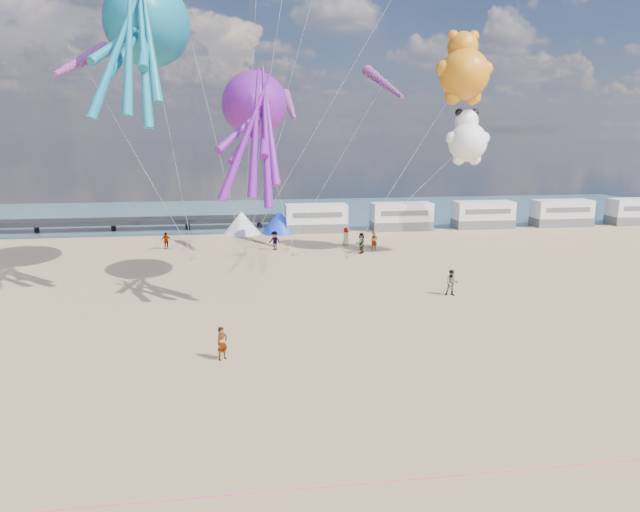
{
  "coord_description": "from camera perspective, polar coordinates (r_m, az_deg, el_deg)",
  "views": [
    {
      "loc": [
        -2.09,
        -20.46,
        10.79
      ],
      "look_at": [
        1.63,
        6.0,
        4.88
      ],
      "focal_mm": 32.0,
      "sensor_mm": 36.0,
      "label": 1
    }
  ],
  "objects": [
    {
      "name": "tent_white",
      "position": [
        61.22,
        -7.84,
        3.33
      ],
      "size": [
        4.0,
        4.0,
        2.4
      ],
      "primitive_type": "cone",
      "color": "white",
      "rests_on": "ground"
    },
    {
      "name": "sandbag_e",
      "position": [
        50.68,
        -7.64,
        0.18
      ],
      "size": [
        0.5,
        0.35,
        0.22
      ],
      "primitive_type": "cube",
      "color": "gray",
      "rests_on": "ground"
    },
    {
      "name": "ground",
      "position": [
        23.23,
        -2.0,
        -15.23
      ],
      "size": [
        120.0,
        120.0,
        0.0
      ],
      "primitive_type": "plane",
      "color": "tan",
      "rests_on": "ground"
    },
    {
      "name": "kite_panda",
      "position": [
        49.82,
        14.55,
        10.96
      ],
      "size": [
        4.44,
        4.25,
        5.48
      ],
      "primitive_type": null,
      "rotation": [
        0.0,
        0.0,
        0.17
      ],
      "color": "white"
    },
    {
      "name": "beachgoer_2",
      "position": [
        52.45,
        -4.56,
        1.54
      ],
      "size": [
        1.08,
        1.03,
        1.77
      ],
      "primitive_type": "imported",
      "rotation": [
        0.0,
        0.0,
        5.71
      ],
      "color": "#7F6659",
      "rests_on": "ground"
    },
    {
      "name": "sandbag_c",
      "position": [
        49.18,
        3.0,
        -0.1
      ],
      "size": [
        0.5,
        0.35,
        0.22
      ],
      "primitive_type": "cube",
      "color": "gray",
      "rests_on": "ground"
    },
    {
      "name": "motorhome_1",
      "position": [
        63.65,
        8.14,
        3.94
      ],
      "size": [
        6.6,
        2.5,
        3.0
      ],
      "primitive_type": "cube",
      "color": "silver",
      "rests_on": "ground"
    },
    {
      "name": "beachgoer_0",
      "position": [
        54.57,
        2.59,
        1.96
      ],
      "size": [
        0.57,
        0.72,
        1.71
      ],
      "primitive_type": "imported",
      "rotation": [
        0.0,
        0.0,
        1.86
      ],
      "color": "#7F6659",
      "rests_on": "ground"
    },
    {
      "name": "beachgoer_5",
      "position": [
        52.52,
        5.43,
        1.49
      ],
      "size": [
        1.64,
        0.86,
        1.69
      ],
      "primitive_type": "imported",
      "rotation": [
        0.0,
        0.0,
        0.25
      ],
      "color": "#7F6659",
      "rests_on": "ground"
    },
    {
      "name": "kite_octopus_purple",
      "position": [
        39.58,
        -6.58,
        14.83
      ],
      "size": [
        7.42,
        10.25,
        10.77
      ],
      "primitive_type": null,
      "rotation": [
        0.0,
        0.0,
        -0.4
      ],
      "color": "#6D1594"
    },
    {
      "name": "kite_octopus_teal",
      "position": [
        44.01,
        -16.87,
        21.35
      ],
      "size": [
        7.48,
        11.73,
        12.42
      ],
      "primitive_type": null,
      "rotation": [
        0.0,
        0.0,
        -0.28
      ],
      "color": "#147592"
    },
    {
      "name": "kite_teddy_orange",
      "position": [
        49.33,
        14.21,
        17.19
      ],
      "size": [
        6.01,
        5.82,
        6.89
      ],
      "primitive_type": null,
      "rotation": [
        0.0,
        0.0,
        -0.3
      ],
      "color": "orange"
    },
    {
      "name": "motorhome_0",
      "position": [
        61.7,
        -0.39,
        3.8
      ],
      "size": [
        6.6,
        2.5,
        3.0
      ],
      "primitive_type": "cube",
      "color": "silver",
      "rests_on": "ground"
    },
    {
      "name": "windsock_left",
      "position": [
        44.74,
        -22.68,
        17.55
      ],
      "size": [
        3.14,
        7.0,
        7.0
      ],
      "primitive_type": null,
      "rotation": [
        0.0,
        0.0,
        -0.3
      ],
      "color": "red"
    },
    {
      "name": "tent_blue",
      "position": [
        61.35,
        -4.1,
        3.44
      ],
      "size": [
        4.0,
        4.0,
        2.4
      ],
      "primitive_type": "cone",
      "color": "#1933CC",
      "rests_on": "ground"
    },
    {
      "name": "motorhome_3",
      "position": [
        71.28,
        23.02,
        3.98
      ],
      "size": [
        6.6,
        2.5,
        3.0
      ],
      "primitive_type": "cube",
      "color": "silver",
      "rests_on": "ground"
    },
    {
      "name": "beachgoer_4",
      "position": [
        51.13,
        4.16,
        1.31
      ],
      "size": [
        0.97,
        1.16,
        1.86
      ],
      "primitive_type": "imported",
      "rotation": [
        0.0,
        0.0,
        4.14
      ],
      "color": "#7F6659",
      "rests_on": "ground"
    },
    {
      "name": "water",
      "position": [
        76.25,
        -6.38,
        4.27
      ],
      "size": [
        120.0,
        120.0,
        0.0
      ],
      "primitive_type": "plane",
      "color": "#345664",
      "rests_on": "ground"
    },
    {
      "name": "rope_line",
      "position": [
        18.96,
        -0.28,
        -22.15
      ],
      "size": [
        34.0,
        0.03,
        0.03
      ],
      "primitive_type": "cylinder",
      "rotation": [
        0.0,
        1.57,
        0.0
      ],
      "color": "#F2338C",
      "rests_on": "ground"
    },
    {
      "name": "motorhome_4",
      "position": [
        76.59,
        29.15,
        3.92
      ],
      "size": [
        6.6,
        2.5,
        3.0
      ],
      "primitive_type": "cube",
      "color": "silver",
      "rests_on": "ground"
    },
    {
      "name": "windsock_mid",
      "position": [
        50.31,
        6.41,
        16.8
      ],
      "size": [
        2.94,
        5.86,
        5.87
      ],
      "primitive_type": null,
      "rotation": [
        0.0,
        0.0,
        0.35
      ],
      "color": "red"
    },
    {
      "name": "standing_person",
      "position": [
        27.97,
        -9.76,
        -8.6
      ],
      "size": [
        0.71,
        0.68,
        1.64
      ],
      "primitive_type": "imported",
      "rotation": [
        0.0,
        0.0,
        0.69
      ],
      "color": "tan",
      "rests_on": "ground"
    },
    {
      "name": "sandbag_d",
      "position": [
        52.45,
        -3.24,
        0.69
      ],
      "size": [
        0.5,
        0.35,
        0.22
      ],
      "primitive_type": "cube",
      "color": "gray",
      "rests_on": "ground"
    },
    {
      "name": "sandbag_a",
      "position": [
        49.73,
        -12.45,
        -0.24
      ],
      "size": [
        0.5,
        0.35,
        0.22
      ],
      "primitive_type": "cube",
      "color": "gray",
      "rests_on": "ground"
    },
    {
      "name": "motorhome_2",
      "position": [
        66.9,
        16.0,
        4.0
      ],
      "size": [
        6.6,
        2.5,
        3.0
      ],
      "primitive_type": "cube",
      "color": "silver",
      "rests_on": "ground"
    },
    {
      "name": "sandbag_b",
      "position": [
        50.15,
        -2.48,
        0.16
      ],
      "size": [
        0.5,
        0.35,
        0.22
      ],
      "primitive_type": "cube",
      "color": "gray",
      "rests_on": "ground"
    },
    {
      "name": "windsock_right",
      "position": [
        48.67,
        -3.06,
        14.77
      ],
      "size": [
        1.38,
        4.73,
        4.66
      ],
      "primitive_type": null,
      "rotation": [
        0.0,
        0.0,
        0.1
      ],
      "color": "red"
    },
    {
      "name": "beachgoer_3",
      "position": [
        54.64,
        -15.12,
        1.48
      ],
      "size": [
        1.08,
        0.69,
        1.58
      ],
      "primitive_type": "imported",
      "rotation": [
        0.0,
        0.0,
        3.25
      ],
      "color": "#7F6659",
      "rests_on": "ground"
    },
    {
      "name": "beachgoer_1",
      "position": [
        38.89,
        13.04,
        -2.63
      ],
      "size": [
        0.98,
        0.78,
        1.76
      ],
      "primitive_type": "imported",
      "rotation": [
        0.0,
        0.0,
        5.99
      ],
      "color": "#7F6659",
      "rests_on": "ground"
    }
  ]
}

